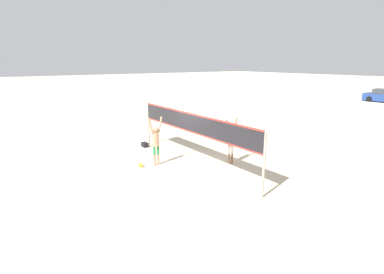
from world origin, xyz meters
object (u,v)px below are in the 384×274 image
at_px(volleyball_net, 192,126).
at_px(player_spiker, 156,140).
at_px(player_blocker, 231,140).
at_px(gear_bag, 145,145).
at_px(volleyball, 141,165).

xyz_separation_m(volleyball_net, player_spiker, (-0.94, -1.38, -0.64)).
relative_size(player_blocker, gear_bag, 4.85).
height_order(player_spiker, gear_bag, player_spiker).
distance_m(volleyball_net, player_blocker, 1.97).
distance_m(player_blocker, gear_bag, 5.47).
height_order(player_blocker, volleyball, player_blocker).
bearing_deg(volleyball_net, volleyball, -116.70).
height_order(volleyball_net, gear_bag, volleyball_net).
height_order(player_spiker, player_blocker, player_spiker).
bearing_deg(player_spiker, gear_bag, 72.98).
bearing_deg(player_blocker, volleyball_net, -30.97).
bearing_deg(volleyball, gear_bag, 150.08).
distance_m(player_blocker, volleyball, 4.35).
distance_m(player_spiker, volleyball, 1.35).
distance_m(volleyball_net, volleyball, 2.96).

